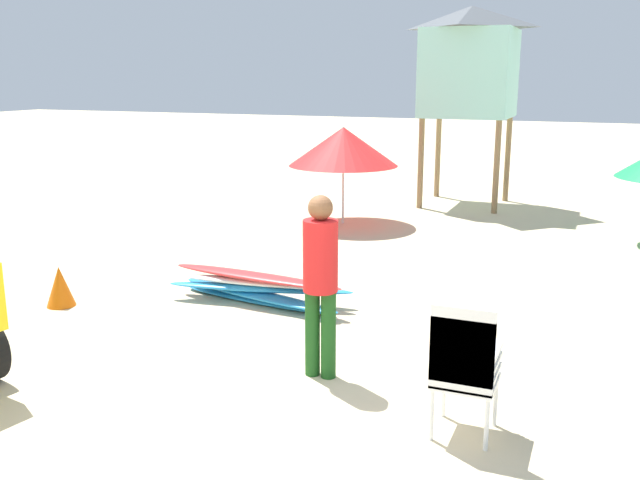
% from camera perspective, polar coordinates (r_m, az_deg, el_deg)
% --- Properties ---
extents(ground, '(80.00, 80.00, 0.00)m').
position_cam_1_polar(ground, '(5.83, -7.90, -15.24)').
color(ground, beige).
extents(stacked_plastic_chairs, '(0.48, 0.48, 1.11)m').
position_cam_1_polar(stacked_plastic_chairs, '(5.54, 11.58, -9.47)').
color(stacked_plastic_chairs, white).
rests_on(stacked_plastic_chairs, ground).
extents(surfboard_pile, '(2.40, 0.82, 0.40)m').
position_cam_1_polar(surfboard_pile, '(8.72, -4.99, -3.89)').
color(surfboard_pile, '#268CCC').
rests_on(surfboard_pile, ground).
extents(lifeguard_near_center, '(0.32, 0.32, 1.72)m').
position_cam_1_polar(lifeguard_near_center, '(6.42, 0.03, -2.78)').
color(lifeguard_near_center, '#194C19').
rests_on(lifeguard_near_center, ground).
extents(lifeguard_tower, '(1.98, 1.98, 4.13)m').
position_cam_1_polar(lifeguard_tower, '(15.46, 12.02, 13.89)').
color(lifeguard_tower, olive).
rests_on(lifeguard_tower, ground).
extents(beach_umbrella_far, '(2.04, 2.04, 1.82)m').
position_cam_1_polar(beach_umbrella_far, '(13.18, 1.90, 7.56)').
color(beach_umbrella_far, beige).
rests_on(beach_umbrella_far, ground).
extents(traffic_cone_near, '(0.35, 0.35, 0.50)m').
position_cam_1_polar(traffic_cone_near, '(9.17, -20.26, -3.53)').
color(traffic_cone_near, orange).
rests_on(traffic_cone_near, ground).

